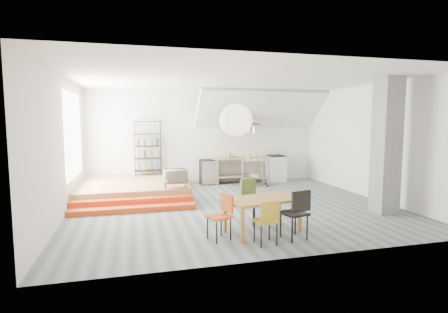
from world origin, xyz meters
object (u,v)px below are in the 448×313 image
object	(u,v)px
dining_table	(262,202)
mini_fridge	(207,172)
stove	(276,168)
rolling_cart	(255,169)

from	to	relation	value
dining_table	mini_fridge	distance (m)	5.37
dining_table	mini_fridge	world-z (taller)	mini_fridge
stove	rolling_cart	bearing A→B (deg)	-147.11
stove	dining_table	bearing A→B (deg)	-115.56
stove	mini_fridge	bearing A→B (deg)	179.00
stove	mini_fridge	world-z (taller)	stove
stove	mini_fridge	distance (m)	2.51
rolling_cart	mini_fridge	xyz separation A→B (m)	(-1.46, 0.72, -0.15)
dining_table	mini_fridge	size ratio (longest dim) A/B	1.86
stove	dining_table	size ratio (longest dim) A/B	0.74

